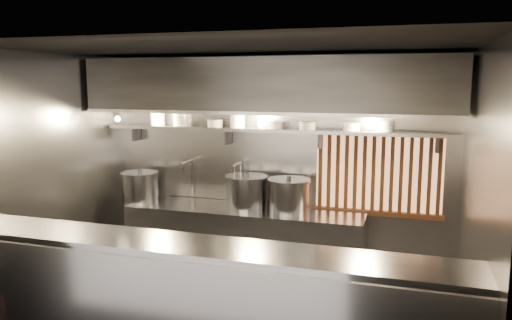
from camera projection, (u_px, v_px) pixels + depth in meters
The scene contains 25 objects.
floor at pixel (237, 320), 5.23m from camera, with size 4.50×4.50×0.00m, color black.
ceiling at pixel (235, 47), 4.80m from camera, with size 4.50×4.50×0.00m, color black.
wall_back at pixel (275, 166), 6.43m from camera, with size 4.50×4.50×0.00m, color gray.
wall_left at pixel (50, 177), 5.68m from camera, with size 3.00×3.00×0.00m, color gray.
wall_right at pixel (479, 206), 4.36m from camera, with size 3.00×3.00×0.00m, color gray.
serving_counter at pixel (199, 308), 4.24m from camera, with size 4.50×0.56×1.13m.
cooking_bench at pixel (244, 243), 6.32m from camera, with size 3.00×0.70×0.90m, color #96969B.
bowl_shelf at pixel (271, 130), 6.19m from camera, with size 4.40×0.34×0.04m, color #96969B.
exhaust_hood at pixel (267, 86), 5.90m from camera, with size 4.40×0.81×0.65m.
wood_screen at pixel (378, 173), 6.01m from camera, with size 1.56×0.09×1.04m.
faucet_left at pixel (189, 170), 6.66m from camera, with size 0.04×0.30×0.50m.
faucet_right at pixel (239, 173), 6.45m from camera, with size 0.04×0.30×0.50m.
heat_lamp at pixel (116, 114), 6.27m from camera, with size 0.25×0.35×0.20m.
pendant_bulb at pixel (261, 124), 6.09m from camera, with size 0.09×0.09×0.19m.
stock_pot_left at pixel (140, 186), 6.62m from camera, with size 0.61×0.61×0.43m.
stock_pot_mid at pixel (247, 192), 6.25m from camera, with size 0.55×0.55×0.45m.
stock_pot_right at pixel (289, 195), 6.09m from camera, with size 0.69×0.69×0.44m.
bowl_stack_0 at pixel (158, 119), 6.63m from camera, with size 0.20×0.20×0.17m.
bowl_stack_1 at pixel (181, 119), 6.53m from camera, with size 0.22×0.22×0.17m.
bowl_stack_2 at pixel (215, 123), 6.40m from camera, with size 0.21×0.21×0.09m.
bowl_stack_3 at pixel (237, 121), 6.30m from camera, with size 0.20×0.20×0.17m.
bowl_stack_4 at pixel (274, 125), 6.17m from camera, with size 0.24×0.24×0.09m.
bowl_stack_5 at pixel (307, 125), 6.05m from camera, with size 0.21×0.21×0.09m.
bowl_stack_6 at pixel (352, 127), 5.89m from camera, with size 0.21×0.21×0.09m.
bowl_stack_7 at pixel (384, 126), 5.78m from camera, with size 0.22×0.22×0.13m.
Camera 1 is at (1.65, -4.63, 2.47)m, focal length 35.00 mm.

